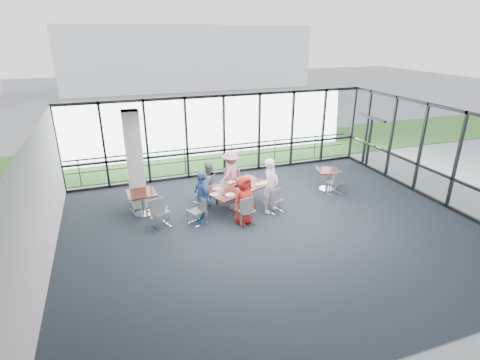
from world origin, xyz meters
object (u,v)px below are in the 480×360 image
object	(u,v)px
diner_end	(202,197)
structural_column	(135,160)
side_table_right	(328,173)
diner_near_right	(271,186)
diner_far_left	(208,184)
diner_near_left	(244,200)
chair_main_end	(196,211)
chair_main_fl	(202,190)
chair_spare_lb	(138,197)
chair_main_fr	(227,182)
diner_far_right	(231,174)
chair_spare_r	(335,182)
main_table	(237,190)
side_table_left	(142,196)
chair_main_nr	(275,200)
chair_main_nl	(246,210)
chair_spare_la	(160,212)

from	to	relation	value
diner_end	structural_column	bearing A→B (deg)	-147.53
side_table_right	diner_near_right	distance (m)	2.88
diner_end	diner_far_left	bearing A→B (deg)	144.40
diner_near_left	chair_main_end	bearing A→B (deg)	145.56
structural_column	chair_main_fl	world-z (taller)	structural_column
diner_far_left	chair_spare_lb	size ratio (longest dim) A/B	1.50
chair_main_fr	chair_main_end	world-z (taller)	chair_main_fr
diner_far_right	chair_spare_r	xyz separation A→B (m)	(3.51, -1.14, -0.37)
main_table	diner_near_right	distance (m)	1.13
structural_column	diner_near_left	size ratio (longest dim) A/B	2.10
side_table_left	chair_spare_r	bearing A→B (deg)	-5.70
diner_far_left	chair_main_fl	size ratio (longest dim) A/B	1.72
chair_spare_lb	diner_near_right	bearing A→B (deg)	147.50
main_table	diner_end	world-z (taller)	diner_end
side_table_right	diner_far_right	distance (m)	3.56
chair_main_nr	chair_spare_lb	xyz separation A→B (m)	(-4.12, 1.51, 0.09)
main_table	chair_main_nr	xyz separation A→B (m)	(1.06, -0.66, -0.23)
diner_near_left	diner_near_right	distance (m)	1.16
diner_near_left	chair_main_fl	world-z (taller)	diner_near_left
side_table_left	chair_main_fr	world-z (taller)	chair_main_fr
diner_far_right	chair_main_end	bearing A→B (deg)	11.42
chair_main_nl	chair_main_end	bearing A→B (deg)	146.77
side_table_left	chair_main_nr	xyz separation A→B (m)	(4.02, -1.23, -0.22)
structural_column	chair_spare_r	size ratio (longest dim) A/B	3.62
side_table_right	diner_far_right	size ratio (longest dim) A/B	0.60
main_table	chair_main_nl	world-z (taller)	chair_main_nl
diner_far_right	chair_spare_lb	distance (m)	3.22
main_table	chair_spare_la	world-z (taller)	chair_spare_la
diner_end	chair_main_nl	world-z (taller)	diner_end
chair_main_nl	chair_main_nr	distance (m)	1.30
structural_column	main_table	world-z (taller)	structural_column
side_table_left	chair_main_nr	distance (m)	4.21
side_table_left	chair_spare_lb	distance (m)	0.32
diner_near_left	chair_main_fl	distance (m)	2.05
side_table_left	side_table_right	xyz separation A→B (m)	(6.59, -0.19, -0.02)
structural_column	chair_spare_lb	xyz separation A→B (m)	(-0.04, -0.39, -1.10)
diner_end	chair_spare_r	distance (m)	4.97
structural_column	side_table_left	distance (m)	1.17
diner_end	chair_main_nl	xyz separation A→B (m)	(1.15, -0.65, -0.34)
chair_main_nl	chair_spare_la	bearing A→B (deg)	151.81
diner_near_right	chair_spare_lb	world-z (taller)	diner_near_right
chair_main_fr	side_table_left	bearing A→B (deg)	-19.26
structural_column	diner_near_left	xyz separation A→B (m)	(2.89, -2.27, -0.84)
chair_main_end	chair_spare_la	distance (m)	1.08
diner_end	chair_spare_la	xyz separation A→B (m)	(-1.28, 0.07, -0.32)
diner_far_left	chair_main_fl	distance (m)	0.44
diner_far_right	chair_main_nl	distance (m)	2.26
diner_near_right	chair_main_fr	size ratio (longest dim) A/B	1.92
chair_main_nr	chair_spare_r	distance (m)	2.65
diner_near_right	chair_spare_lb	xyz separation A→B (m)	(-3.99, 1.44, -0.39)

